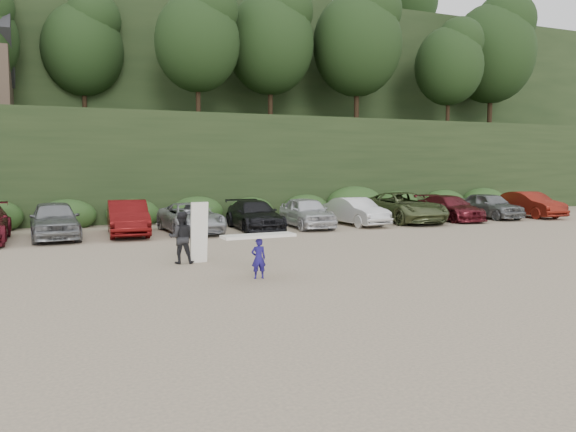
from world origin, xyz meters
name	(u,v)px	position (x,y,z in m)	size (l,w,h in m)	color
ground	(273,270)	(0.00, 0.00, 0.00)	(120.00, 120.00, 0.00)	tan
hillside_backdrop	(118,71)	(-0.26, 35.93, 11.22)	(90.00, 41.50, 28.00)	black
parked_cars	(225,215)	(1.52, 10.07, 0.75)	(39.73, 5.96, 1.62)	silver
child_surfer	(258,249)	(-0.82, -1.00, 0.83)	(2.06, 0.64, 1.23)	navy
adult_surfer	(183,237)	(-2.22, 2.18, 0.84)	(1.29, 0.83, 1.95)	black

